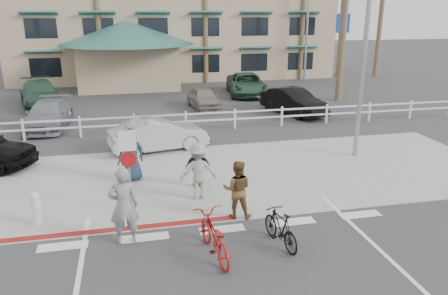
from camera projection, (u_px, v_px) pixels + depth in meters
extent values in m
plane|color=#333335|center=(227.00, 241.00, 10.97)|extent=(140.00, 140.00, 0.00)
cube|color=#333335|center=(249.00, 288.00, 9.10)|extent=(12.00, 16.00, 0.01)
cube|color=gray|center=(198.00, 177.00, 15.15)|extent=(22.00, 7.00, 0.01)
cube|color=#333335|center=(183.00, 144.00, 18.88)|extent=(40.00, 5.00, 0.01)
cube|color=#333335|center=(164.00, 101.00, 27.72)|extent=(50.00, 16.00, 0.01)
cube|color=maroon|center=(106.00, 231.00, 11.46)|extent=(7.00, 0.25, 0.02)
imported|color=maroon|center=(214.00, 237.00, 10.13)|extent=(0.93, 2.05, 1.04)
imported|color=gray|center=(124.00, 206.00, 10.60)|extent=(0.76, 0.53, 2.00)
imported|color=black|center=(281.00, 228.00, 10.64)|extent=(0.72, 1.61, 0.93)
imported|color=brown|center=(237.00, 189.00, 12.02)|extent=(0.95, 0.84, 1.66)
imported|color=gray|center=(198.00, 171.00, 13.21)|extent=(1.15, 0.67, 1.77)
imported|color=black|center=(198.00, 167.00, 14.16)|extent=(0.83, 0.41, 1.37)
imported|color=#172B3B|center=(131.00, 155.00, 14.61)|extent=(1.04, 0.85, 1.84)
imported|color=#9EA0A2|center=(158.00, 135.00, 17.91)|extent=(4.21, 2.22, 1.32)
imported|color=gray|center=(48.00, 115.00, 21.35)|extent=(2.07, 4.60, 1.31)
imported|color=gray|center=(204.00, 98.00, 25.59)|extent=(1.76, 3.74, 1.24)
imported|color=black|center=(293.00, 101.00, 24.18)|extent=(2.84, 4.58, 1.42)
imported|color=#264735|center=(40.00, 94.00, 26.20)|extent=(3.31, 5.52, 1.50)
imported|color=#294F37|center=(247.00, 84.00, 29.72)|extent=(3.11, 5.51, 1.45)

